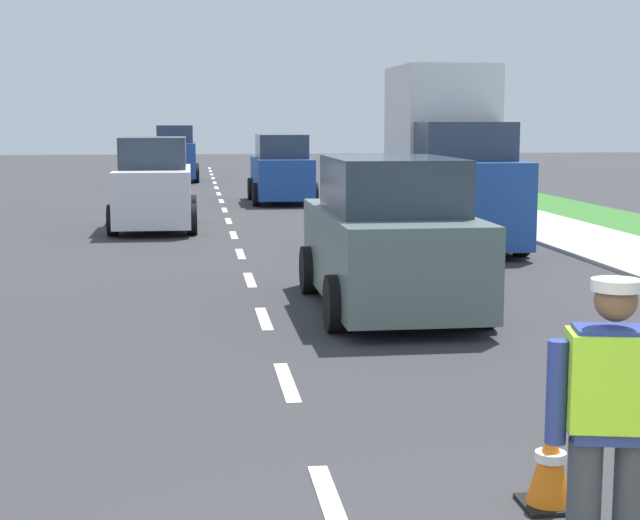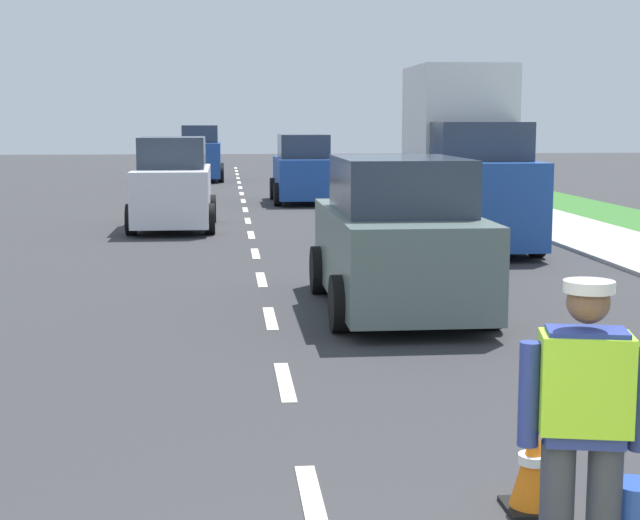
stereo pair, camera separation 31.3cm
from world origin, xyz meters
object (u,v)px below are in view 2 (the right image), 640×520
(traffic_cone_far, at_px, (534,466))
(delivery_truck, at_px, (464,165))
(car_oncoming_third, at_px, (201,155))
(car_outgoing_ahead, at_px, (397,240))
(road_worker, at_px, (588,422))
(car_outgoing_far, at_px, (303,171))
(car_oncoming_second, at_px, (173,186))

(traffic_cone_far, height_order, delivery_truck, delivery_truck)
(car_oncoming_third, bearing_deg, car_outgoing_ahead, -83.42)
(road_worker, bearing_deg, traffic_cone_far, 85.52)
(car_outgoing_far, bearing_deg, car_oncoming_second, -117.35)
(car_oncoming_third, relative_size, car_outgoing_ahead, 0.96)
(car_oncoming_third, height_order, car_outgoing_far, car_oncoming_third)
(road_worker, relative_size, traffic_cone_far, 2.84)
(car_outgoing_far, bearing_deg, delivery_truck, -77.71)
(traffic_cone_far, distance_m, car_outgoing_ahead, 6.68)
(traffic_cone_far, xyz_separation_m, car_oncoming_second, (-3.13, 16.74, 0.68))
(traffic_cone_far, bearing_deg, car_oncoming_second, 100.58)
(car_outgoing_ahead, bearing_deg, delivery_truck, 68.87)
(road_worker, distance_m, car_outgoing_far, 24.68)
(road_worker, height_order, car_outgoing_ahead, car_outgoing_ahead)
(road_worker, xyz_separation_m, delivery_truck, (2.81, 14.03, 0.68))
(road_worker, distance_m, car_oncoming_third, 35.84)
(car_outgoing_ahead, xyz_separation_m, car_outgoing_far, (0.12, 16.94, 0.02))
(car_oncoming_third, bearing_deg, traffic_cone_far, -85.15)
(car_outgoing_ahead, bearing_deg, car_oncoming_second, 108.71)
(road_worker, bearing_deg, car_oncoming_second, 99.68)
(car_oncoming_second, bearing_deg, delivery_truck, -33.00)
(traffic_cone_far, xyz_separation_m, car_oncoming_third, (-2.94, 34.63, 0.76))
(road_worker, distance_m, traffic_cone_far, 1.27)
(traffic_cone_far, bearing_deg, car_outgoing_far, 89.01)
(road_worker, height_order, car_oncoming_second, car_oncoming_second)
(delivery_truck, height_order, car_oncoming_third, delivery_truck)
(road_worker, bearing_deg, car_outgoing_far, 88.85)
(delivery_truck, bearing_deg, car_outgoing_ahead, -111.13)
(car_oncoming_third, distance_m, car_outgoing_ahead, 28.17)
(delivery_truck, bearing_deg, car_oncoming_third, 104.63)
(delivery_truck, distance_m, car_outgoing_ahead, 6.79)
(road_worker, xyz_separation_m, car_oncoming_second, (-3.04, 17.84, 0.04))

